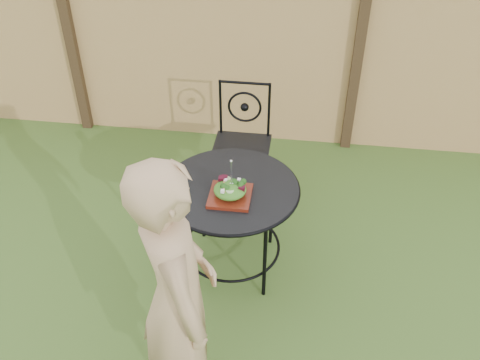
{
  "coord_description": "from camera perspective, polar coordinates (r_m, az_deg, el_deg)",
  "views": [
    {
      "loc": [
        0.86,
        -2.26,
        2.93
      ],
      "look_at": [
        0.49,
        0.51,
        0.75
      ],
      "focal_mm": 40.0,
      "sensor_mm": 36.0,
      "label": 1
    }
  ],
  "objects": [
    {
      "name": "drinking_glass",
      "position": [
        3.53,
        -6.75,
        0.42
      ],
      "size": [
        0.08,
        0.08,
        0.14
      ],
      "primitive_type": "cylinder",
      "color": "#0B806D",
      "rests_on": "patio_table"
    },
    {
      "name": "patio_chair",
      "position": [
        4.38,
        0.23,
        4.33
      ],
      "size": [
        0.46,
        0.46,
        0.95
      ],
      "color": "black",
      "rests_on": "ground"
    },
    {
      "name": "salad",
      "position": [
        3.41,
        -1.07,
        -1.03
      ],
      "size": [
        0.21,
        0.21,
        0.08
      ],
      "primitive_type": "ellipsoid",
      "color": "#235614",
      "rests_on": "salad_plate"
    },
    {
      "name": "ground",
      "position": [
        3.8,
        -8.58,
        -13.09
      ],
      "size": [
        60.0,
        60.0,
        0.0
      ],
      "primitive_type": "plane",
      "color": "#294014",
      "rests_on": "ground"
    },
    {
      "name": "patio_table",
      "position": [
        3.62,
        -0.96,
        -2.47
      ],
      "size": [
        0.92,
        0.92,
        0.72
      ],
      "color": "black",
      "rests_on": "ground"
    },
    {
      "name": "fence",
      "position": [
        4.95,
        -3.1,
        14.3
      ],
      "size": [
        8.0,
        0.12,
        1.9
      ],
      "color": "tan",
      "rests_on": "ground"
    },
    {
      "name": "salad_plate",
      "position": [
        3.44,
        -1.06,
        -1.7
      ],
      "size": [
        0.27,
        0.27,
        0.02
      ],
      "primitive_type": "cube",
      "color": "#46150A",
      "rests_on": "patio_table"
    },
    {
      "name": "diner",
      "position": [
        2.74,
        -6.64,
        -12.26
      ],
      "size": [
        0.61,
        0.72,
        1.67
      ],
      "primitive_type": "imported",
      "rotation": [
        0.0,
        0.0,
        1.98
      ],
      "color": "tan",
      "rests_on": "ground"
    },
    {
      "name": "fork",
      "position": [
        3.33,
        -0.93,
        0.7
      ],
      "size": [
        0.01,
        0.01,
        0.18
      ],
      "primitive_type": "cylinder",
      "color": "silver",
      "rests_on": "salad"
    }
  ]
}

